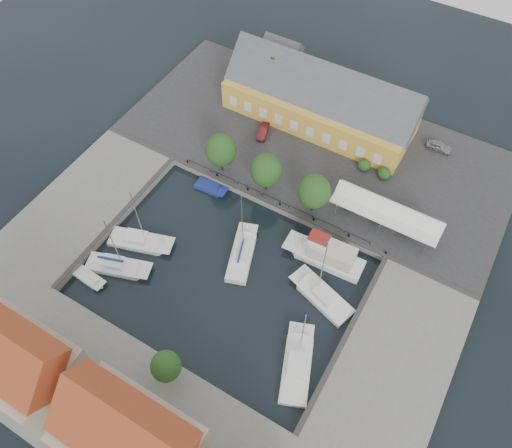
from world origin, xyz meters
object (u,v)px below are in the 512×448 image
at_px(launch_nw, 211,188).
at_px(east_boat_c, 297,366).
at_px(car_silver, 439,146).
at_px(west_boat_d, 117,267).
at_px(center_sailboat, 242,255).
at_px(west_boat_c, 140,242).
at_px(trawler, 327,256).
at_px(east_boat_a, 323,297).
at_px(warehouse, 317,99).
at_px(tent_canopy, 387,212).
at_px(launch_sw, 90,279).
at_px(car_red, 263,131).

bearing_deg(launch_nw, east_boat_c, -36.46).
bearing_deg(car_silver, west_boat_d, 142.79).
xyz_separation_m(center_sailboat, west_boat_c, (-12.35, -4.87, -0.10)).
relative_size(center_sailboat, east_boat_c, 1.01).
height_order(trawler, east_boat_a, east_boat_a).
bearing_deg(launch_nw, warehouse, 71.63).
bearing_deg(tent_canopy, east_boat_a, -99.65).
bearing_deg(launch_sw, car_silver, 54.47).
bearing_deg(west_boat_c, car_red, 79.86).
xyz_separation_m(center_sailboat, west_boat_d, (-12.45, -9.23, -0.09)).
bearing_deg(trawler, west_boat_d, -147.01).
relative_size(tent_canopy, launch_nw, 2.89).
relative_size(trawler, west_boat_c, 0.93).
bearing_deg(west_boat_c, center_sailboat, 21.53).
bearing_deg(tent_canopy, west_boat_c, -145.62).
bearing_deg(center_sailboat, west_boat_c, -158.47).
bearing_deg(launch_sw, tent_canopy, 41.93).
distance_m(warehouse, east_boat_a, 30.69).
bearing_deg(west_boat_c, trawler, 24.30).
bearing_deg(east_boat_a, west_boat_c, -168.58).
xyz_separation_m(car_red, west_boat_d, (-4.42, -28.49, -1.32)).
height_order(tent_canopy, car_silver, tent_canopy).
bearing_deg(car_silver, car_red, 112.11).
bearing_deg(warehouse, trawler, -60.20).
bearing_deg(launch_nw, trawler, -6.99).
distance_m(center_sailboat, west_boat_c, 13.28).
xyz_separation_m(east_boat_c, west_boat_d, (-25.05, -0.14, 0.01)).
xyz_separation_m(launch_sw, launch_nw, (4.86, 19.49, -0.00)).
xyz_separation_m(east_boat_a, east_boat_c, (1.27, -9.00, -0.00)).
xyz_separation_m(trawler, east_boat_c, (3.21, -14.03, -0.76)).
bearing_deg(west_boat_d, launch_nw, 79.95).
bearing_deg(trawler, car_red, 140.56).
height_order(tent_canopy, east_boat_c, east_boat_c).
relative_size(center_sailboat, launch_nw, 2.47).
height_order(warehouse, east_boat_a, east_boat_a).
height_order(east_boat_c, launch_nw, east_boat_c).
bearing_deg(launch_sw, launch_nw, 76.01).
bearing_deg(center_sailboat, car_silver, 62.42).
distance_m(car_silver, launch_nw, 33.45).
bearing_deg(launch_sw, center_sailboat, 40.38).
height_order(car_silver, center_sailboat, center_sailboat).
bearing_deg(east_boat_a, east_boat_c, -81.95).
bearing_deg(car_silver, east_boat_c, 174.35).
bearing_deg(east_boat_a, car_red, 135.00).
relative_size(car_silver, east_boat_a, 0.31).
xyz_separation_m(car_silver, trawler, (-6.03, -24.56, -0.61)).
relative_size(tent_canopy, east_boat_c, 1.19).
xyz_separation_m(warehouse, trawler, (12.46, -21.75, -3.41)).
xyz_separation_m(tent_canopy, trawler, (-4.14, -7.89, -2.67)).
distance_m(car_silver, east_boat_c, 38.71).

